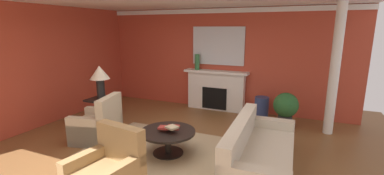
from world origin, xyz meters
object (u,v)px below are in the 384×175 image
mantel_mirror (218,46)px  coffee_table (168,137)px  table_lamp (100,76)px  potted_plant (286,107)px  fireplace (216,91)px  vase_mantel_left (197,62)px  vase_tall_corner (261,108)px  armchair_near_window (98,126)px  side_table (102,111)px  sofa (259,157)px

mantel_mirror → coffee_table: (0.07, -3.07, -1.45)m
table_lamp → potted_plant: bearing=23.0°
coffee_table → table_lamp: size_ratio=1.33×
fireplace → table_lamp: size_ratio=2.40×
table_lamp → vase_mantel_left: (1.40, 2.33, 0.11)m
vase_tall_corner → mantel_mirror: bearing=162.3°
armchair_near_window → side_table: 0.75m
sofa → vase_mantel_left: (-2.25, 2.95, 1.03)m
sofa → armchair_near_window: bearing=179.8°
side_table → vase_mantel_left: size_ratio=1.61×
table_lamp → vase_mantel_left: vase_mantel_left is taller
armchair_near_window → table_lamp: 1.18m
vase_tall_corner → side_table: bearing=-147.5°
side_table → coffee_table: bearing=-15.8°
table_lamp → vase_mantel_left: bearing=59.1°
sofa → potted_plant: bearing=84.4°
mantel_mirror → side_table: (-1.95, -2.50, -1.38)m
sofa → vase_mantel_left: 3.85m
armchair_near_window → coffee_table: bearing=1.5°
armchair_near_window → table_lamp: bearing=124.4°
coffee_table → vase_mantel_left: (-0.62, 2.90, 1.00)m
vase_mantel_left → armchair_near_window: bearing=-108.4°
vase_tall_corner → vase_mantel_left: vase_mantel_left is taller
sofa → coffee_table: 1.64m
table_lamp → potted_plant: 4.26m
sofa → vase_mantel_left: size_ratio=4.88×
side_table → table_lamp: (-0.00, 0.00, 0.82)m
vase_mantel_left → potted_plant: (2.47, -0.69, -0.84)m
side_table → potted_plant: 4.20m
armchair_near_window → vase_tall_corner: (2.85, 2.69, -0.02)m
coffee_table → table_lamp: 2.27m
mantel_mirror → armchair_near_window: bearing=-116.1°
armchair_near_window → vase_mantel_left: 3.26m
armchair_near_window → side_table: size_ratio=1.37×
side_table → potted_plant: (3.87, 1.64, 0.09)m
sofa → potted_plant: size_ratio=2.56×
fireplace → mantel_mirror: (0.00, 0.12, 1.25)m
sofa → potted_plant: (0.22, 2.26, 0.19)m
fireplace → vase_tall_corner: size_ratio=3.17×
fireplace → table_lamp: (-1.95, -2.38, 0.69)m
side_table → potted_plant: potted_plant is taller
mantel_mirror → potted_plant: mantel_mirror is taller
coffee_table → fireplace: bearing=91.3°
coffee_table → vase_mantel_left: 3.13m
coffee_table → table_lamp: bearing=164.2°
sofa → fireplace: bearing=119.5°
sofa → table_lamp: 3.81m
fireplace → potted_plant: 2.06m
fireplace → sofa: (1.70, -3.00, -0.23)m
armchair_near_window → vase_tall_corner: size_ratio=1.69×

